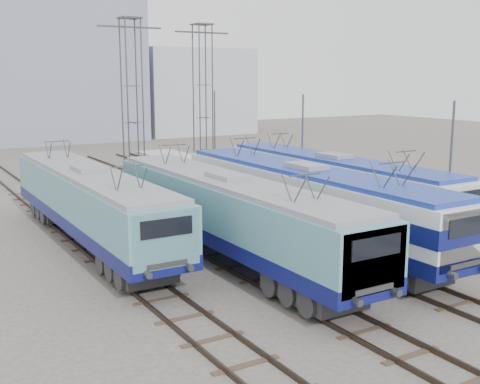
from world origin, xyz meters
name	(u,v)px	position (x,y,z in m)	size (l,w,h in m)	color
ground	(338,284)	(0.00, 0.00, 0.00)	(160.00, 160.00, 0.00)	#514C47
platform	(383,213)	(10.20, 8.00, 0.15)	(4.00, 70.00, 0.30)	#9E9E99
locomotive_far_left	(91,201)	(-6.75, 10.24, 2.26)	(2.88, 18.17, 3.42)	#0D1152
locomotive_center_left	(230,212)	(-2.25, 4.65, 2.30)	(2.92, 18.47, 3.48)	#0D1152
locomotive_center_right	(308,198)	(2.25, 5.00, 2.39)	(2.97, 18.79, 3.53)	#0D1152
locomotive_far_right	(335,182)	(6.75, 8.35, 2.29)	(2.84, 17.95, 3.37)	#0D1152
catenary_tower_west	(132,99)	(0.00, 22.00, 6.64)	(4.50, 1.20, 12.00)	#3F4247
catenary_tower_east	(203,96)	(6.50, 24.00, 6.64)	(4.50, 1.20, 12.00)	#3F4247
mast_front	(450,173)	(8.60, 2.00, 3.50)	(0.12, 0.12, 7.00)	#3F4247
mast_mid	(302,148)	(8.60, 14.00, 3.50)	(0.12, 0.12, 7.00)	#3F4247
mast_rear	(215,134)	(8.60, 26.00, 3.50)	(0.12, 0.12, 7.00)	#3F4247
safety_cone	(471,239)	(8.50, 0.42, 0.55)	(0.31, 0.31, 0.51)	#EB521E
building_center	(48,70)	(4.00, 62.00, 9.00)	(22.00, 14.00, 18.00)	gray
building_east	(189,92)	(24.00, 62.00, 6.00)	(16.00, 12.00, 12.00)	#A2A9B5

